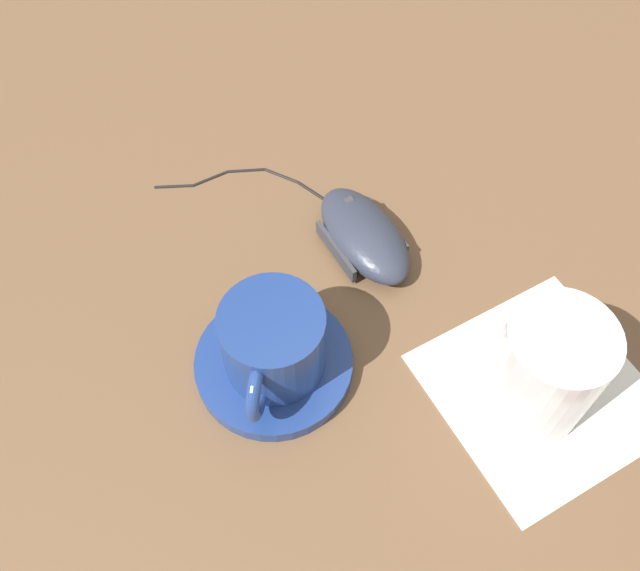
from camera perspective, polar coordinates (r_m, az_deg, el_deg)
name	(u,v)px	position (r m, az deg, el deg)	size (l,w,h in m)	color
ground_plane	(425,341)	(0.61, 8.37, -4.40)	(3.00, 3.00, 0.00)	brown
saucer	(274,364)	(0.59, -3.70, -6.25)	(0.13, 0.13, 0.01)	navy
coffee_cup	(273,343)	(0.55, -3.81, -4.62)	(0.10, 0.09, 0.07)	navy
computer_mouse	(362,236)	(0.64, 3.36, 3.98)	(0.12, 0.07, 0.03)	#2D3342
mouse_cable	(245,180)	(0.70, -6.04, 8.40)	(0.09, 0.14, 0.00)	black
napkin_under_glass	(540,390)	(0.61, 17.21, -8.01)	(0.16, 0.16, 0.00)	silver
drinking_glass	(546,369)	(0.56, 17.65, -6.41)	(0.08, 0.08, 0.10)	silver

